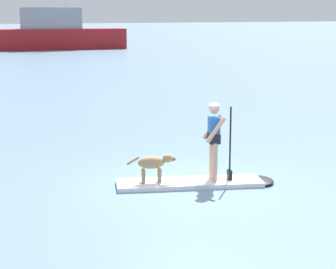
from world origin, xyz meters
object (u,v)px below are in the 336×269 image
paddleboard (200,183)px  person_paddler (215,136)px  moored_boat_port (59,34)px  dog (154,163)px

paddleboard → person_paddler: bearing=-19.1°
moored_boat_port → dog: bearing=-104.1°
paddleboard → person_paddler: (0.28, -0.10, 0.99)m
dog → moored_boat_port: size_ratio=0.08×
person_paddler → dog: person_paddler is taller
moored_boat_port → paddleboard: bearing=-103.0°
person_paddler → dog: size_ratio=1.65×
dog → moored_boat_port: bearing=75.9°
dog → moored_boat_port: 49.22m
person_paddler → moored_boat_port: moored_boat_port is taller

